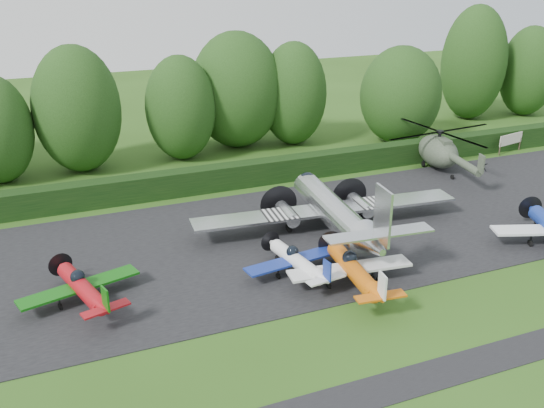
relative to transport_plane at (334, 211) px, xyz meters
name	(u,v)px	position (x,y,z in m)	size (l,w,h in m)	color
ground	(361,312)	(-3.21, -9.48, -1.73)	(160.00, 160.00, 0.00)	#294C15
apron	(288,239)	(-3.21, 0.52, -1.73)	(70.00, 18.00, 0.01)	black
taxiway_verge	(426,377)	(-3.21, -15.48, -1.73)	(70.00, 2.00, 0.00)	black
hedgerow	(236,186)	(-3.21, 11.52, -1.73)	(90.00, 1.60, 2.00)	black
transport_plane	(334,211)	(0.00, 0.00, 0.00)	(19.37, 14.85, 6.21)	silver
light_plane_red	(82,287)	(-17.15, -2.94, -0.65)	(6.76, 7.11, 2.60)	#9E0E15
light_plane_white	(297,261)	(-4.81, -4.43, -0.72)	(6.32, 6.64, 2.43)	white
light_plane_orange	(353,269)	(-2.36, -6.96, -0.54)	(7.46, 7.85, 2.87)	#C75C0B
helicopter	(439,149)	(15.22, 8.89, 0.20)	(11.15, 13.05, 3.59)	#353F30
sign_board	(511,140)	(24.90, 10.33, -0.44)	(3.40, 0.13, 1.91)	#3F3326
tree_0	(401,95)	(16.60, 17.59, 3.21)	(8.19, 8.19, 9.90)	black
tree_1	(237,90)	(0.77, 22.59, 4.00)	(9.08, 9.08, 11.47)	black
tree_4	(293,94)	(6.35, 21.27, 3.44)	(6.67, 6.67, 10.38)	black
tree_5	(474,63)	(29.95, 23.04, 4.80)	(7.41, 7.41, 13.09)	black
tree_6	(77,110)	(-14.62, 20.66, 3.86)	(7.60, 7.60, 11.21)	black
tree_7	(181,108)	(-5.42, 20.70, 3.16)	(6.55, 6.55, 9.80)	black
tree_9	(529,71)	(37.27, 21.87, 3.55)	(6.68, 6.68, 10.59)	black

